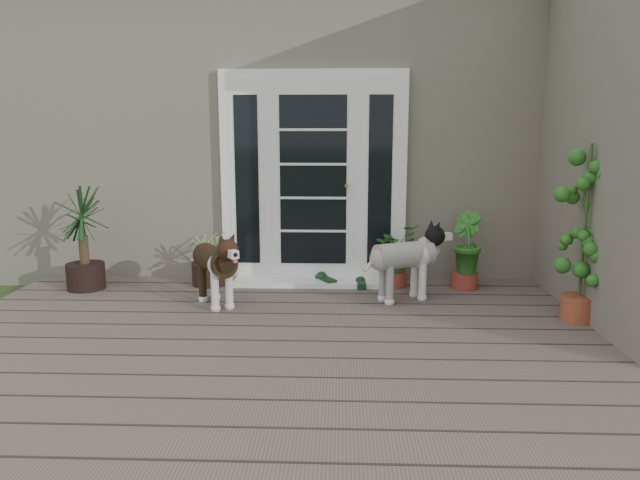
{
  "coord_description": "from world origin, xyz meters",
  "views": [
    {
      "loc": [
        0.1,
        -3.48,
        1.69
      ],
      "look_at": [
        -0.1,
        1.75,
        0.7
      ],
      "focal_mm": 33.24,
      "sensor_mm": 36.0,
      "label": 1
    }
  ],
  "objects": [
    {
      "name": "deck",
      "position": [
        0.0,
        0.4,
        0.06
      ],
      "size": [
        6.2,
        4.6,
        0.12
      ],
      "primitive_type": "cube",
      "color": "#6B5B4C",
      "rests_on": "ground"
    },
    {
      "name": "house_main",
      "position": [
        0.0,
        4.65,
        1.55
      ],
      "size": [
        7.4,
        4.0,
        3.1
      ],
      "primitive_type": "cube",
      "color": "#665E54",
      "rests_on": "ground"
    },
    {
      "name": "roof_main",
      "position": [
        0.0,
        4.65,
        3.2
      ],
      "size": [
        7.6,
        4.2,
        0.2
      ],
      "primitive_type": "cube",
      "color": "#2D2826",
      "rests_on": "house_main"
    },
    {
      "name": "door_unit",
      "position": [
        -0.2,
        2.6,
        1.19
      ],
      "size": [
        1.9,
        0.14,
        2.15
      ],
      "primitive_type": "cube",
      "color": "white",
      "rests_on": "deck"
    },
    {
      "name": "door_step",
      "position": [
        -0.2,
        2.4,
        0.14
      ],
      "size": [
        1.6,
        0.4,
        0.05
      ],
      "primitive_type": "cube",
      "color": "white",
      "rests_on": "deck"
    },
    {
      "name": "brindle_dog",
      "position": [
        -1.03,
        1.61,
        0.43
      ],
      "size": [
        0.66,
        0.79,
        0.61
      ],
      "primitive_type": null,
      "rotation": [
        0.0,
        0.0,
        3.71
      ],
      "color": "#302111",
      "rests_on": "deck"
    },
    {
      "name": "white_dog",
      "position": [
        0.66,
        1.82,
        0.43
      ],
      "size": [
        0.82,
        0.62,
        0.63
      ],
      "primitive_type": null,
      "rotation": [
        0.0,
        0.0,
        -1.12
      ],
      "color": "silver",
      "rests_on": "deck"
    },
    {
      "name": "spider_plant",
      "position": [
        -1.25,
        2.33,
        0.43
      ],
      "size": [
        0.64,
        0.64,
        0.62
      ],
      "primitive_type": null,
      "rotation": [
        0.0,
        0.0,
        -0.1
      ],
      "color": "#879A5F",
      "rests_on": "deck"
    },
    {
      "name": "yucca",
      "position": [
        -2.44,
        2.12,
        0.63
      ],
      "size": [
        0.86,
        0.86,
        1.02
      ],
      "primitive_type": null,
      "rotation": [
        0.0,
        0.0,
        -0.27
      ],
      "color": "black",
      "rests_on": "deck"
    },
    {
      "name": "herb_a",
      "position": [
        0.63,
        2.32,
        0.4
      ],
      "size": [
        0.61,
        0.61,
        0.55
      ],
      "primitive_type": "imported",
      "rotation": [
        0.0,
        0.0,
        0.75
      ],
      "color": "#195017",
      "rests_on": "deck"
    },
    {
      "name": "herb_b",
      "position": [
        1.32,
        2.29,
        0.4
      ],
      "size": [
        0.47,
        0.47,
        0.55
      ],
      "primitive_type": "imported",
      "rotation": [
        0.0,
        0.0,
        1.89
      ],
      "color": "#245D1A",
      "rests_on": "deck"
    },
    {
      "name": "herb_c",
      "position": [
        2.35,
        2.21,
        0.38
      ],
      "size": [
        0.36,
        0.36,
        0.51
      ],
      "primitive_type": "imported",
      "rotation": [
        0.0,
        0.0,
        4.79
      ],
      "color": "#24661D",
      "rests_on": "deck"
    },
    {
      "name": "sapling",
      "position": [
        2.06,
        1.3,
        0.87
      ],
      "size": [
        0.57,
        0.57,
        1.51
      ],
      "primitive_type": null,
      "rotation": [
        0.0,
        0.0,
        -0.37
      ],
      "color": "#19591D",
      "rests_on": "deck"
    },
    {
      "name": "clog_left",
      "position": [
        -0.06,
        2.36,
        0.17
      ],
      "size": [
        0.29,
        0.35,
        0.1
      ],
      "primitive_type": null,
      "rotation": [
        0.0,
        0.0,
        0.55
      ],
      "color": "black",
      "rests_on": "deck"
    },
    {
      "name": "clog_right",
      "position": [
        0.29,
        2.27,
        0.16
      ],
      "size": [
        0.13,
        0.27,
        0.08
      ],
      "primitive_type": null,
      "rotation": [
        0.0,
        0.0,
        0.05
      ],
      "color": "black",
      "rests_on": "deck"
    }
  ]
}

